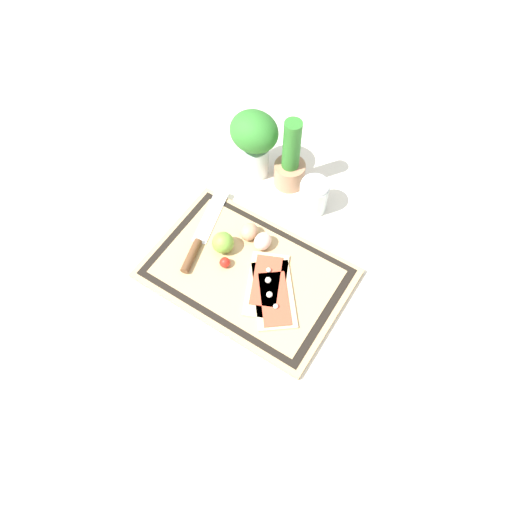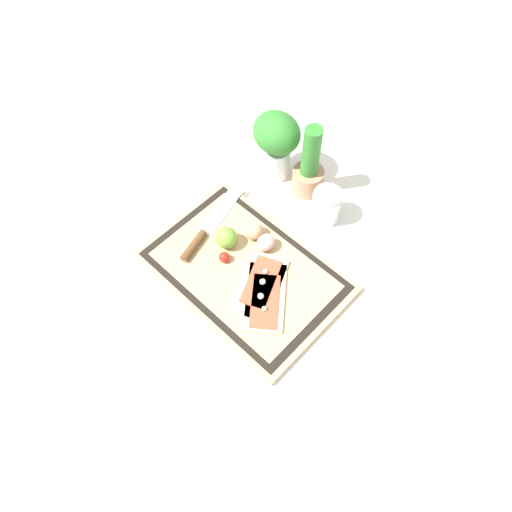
{
  "view_description": "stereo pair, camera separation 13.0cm",
  "coord_description": "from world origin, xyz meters",
  "px_view_note": "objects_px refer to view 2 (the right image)",
  "views": [
    {
      "loc": [
        0.37,
        -0.53,
        1.15
      ],
      "look_at": [
        0.0,
        0.04,
        0.04
      ],
      "focal_mm": 35.0,
      "sensor_mm": 36.0,
      "label": 1
    },
    {
      "loc": [
        0.47,
        -0.45,
        1.15
      ],
      "look_at": [
        0.0,
        0.04,
        0.04
      ],
      "focal_mm": 35.0,
      "sensor_mm": 36.0,
      "label": 2
    }
  ],
  "objects_px": {
    "egg_pink": "(266,243)",
    "herb_glass": "(276,141)",
    "egg_brown": "(254,231)",
    "herb_pot": "(309,170)",
    "sauce_jar": "(326,207)",
    "cherry_tomato_red": "(224,257)",
    "knife": "(203,234)",
    "pizza_slice_far": "(261,285)",
    "pizza_slice_near": "(265,298)",
    "lime": "(226,238)"
  },
  "relations": [
    {
      "from": "knife",
      "to": "herb_glass",
      "type": "relative_size",
      "value": 1.32
    },
    {
      "from": "pizza_slice_far",
      "to": "egg_pink",
      "type": "xyz_separation_m",
      "value": [
        -0.07,
        0.09,
        0.02
      ]
    },
    {
      "from": "knife",
      "to": "lime",
      "type": "distance_m",
      "value": 0.07
    },
    {
      "from": "pizza_slice_near",
      "to": "sauce_jar",
      "type": "relative_size",
      "value": 2.05
    },
    {
      "from": "herb_pot",
      "to": "herb_glass",
      "type": "xyz_separation_m",
      "value": [
        -0.11,
        -0.02,
        0.05
      ]
    },
    {
      "from": "herb_pot",
      "to": "sauce_jar",
      "type": "xyz_separation_m",
      "value": [
        0.1,
        -0.04,
        -0.04
      ]
    },
    {
      "from": "cherry_tomato_red",
      "to": "herb_glass",
      "type": "height_order",
      "value": "herb_glass"
    },
    {
      "from": "knife",
      "to": "cherry_tomato_red",
      "type": "relative_size",
      "value": 10.09
    },
    {
      "from": "pizza_slice_far",
      "to": "herb_pot",
      "type": "xyz_separation_m",
      "value": [
        -0.13,
        0.34,
        0.06
      ]
    },
    {
      "from": "knife",
      "to": "egg_pink",
      "type": "bearing_deg",
      "value": 30.89
    },
    {
      "from": "pizza_slice_far",
      "to": "egg_brown",
      "type": "relative_size",
      "value": 3.97
    },
    {
      "from": "egg_brown",
      "to": "herb_glass",
      "type": "bearing_deg",
      "value": 119.65
    },
    {
      "from": "knife",
      "to": "lime",
      "type": "relative_size",
      "value": 4.89
    },
    {
      "from": "herb_pot",
      "to": "sauce_jar",
      "type": "height_order",
      "value": "herb_pot"
    },
    {
      "from": "cherry_tomato_red",
      "to": "herb_pot",
      "type": "bearing_deg",
      "value": 91.84
    },
    {
      "from": "pizza_slice_far",
      "to": "egg_pink",
      "type": "distance_m",
      "value": 0.12
    },
    {
      "from": "knife",
      "to": "egg_pink",
      "type": "height_order",
      "value": "egg_pink"
    },
    {
      "from": "herb_pot",
      "to": "knife",
      "type": "bearing_deg",
      "value": -104.68
    },
    {
      "from": "pizza_slice_near",
      "to": "herb_pot",
      "type": "distance_m",
      "value": 0.4
    },
    {
      "from": "pizza_slice_near",
      "to": "sauce_jar",
      "type": "bearing_deg",
      "value": 101.44
    },
    {
      "from": "pizza_slice_far",
      "to": "knife",
      "type": "bearing_deg",
      "value": 178.69
    },
    {
      "from": "herb_pot",
      "to": "herb_glass",
      "type": "bearing_deg",
      "value": -170.64
    },
    {
      "from": "herb_glass",
      "to": "herb_pot",
      "type": "bearing_deg",
      "value": 9.36
    },
    {
      "from": "egg_brown",
      "to": "herb_pot",
      "type": "xyz_separation_m",
      "value": [
        -0.01,
        0.24,
        0.04
      ]
    },
    {
      "from": "cherry_tomato_red",
      "to": "sauce_jar",
      "type": "bearing_deg",
      "value": 73.11
    },
    {
      "from": "egg_pink",
      "to": "lime",
      "type": "relative_size",
      "value": 0.9
    },
    {
      "from": "egg_pink",
      "to": "herb_pot",
      "type": "bearing_deg",
      "value": 104.28
    },
    {
      "from": "pizza_slice_near",
      "to": "herb_pot",
      "type": "height_order",
      "value": "herb_pot"
    },
    {
      "from": "egg_pink",
      "to": "herb_glass",
      "type": "bearing_deg",
      "value": 127.32
    },
    {
      "from": "egg_pink",
      "to": "herb_pot",
      "type": "relative_size",
      "value": 0.23
    },
    {
      "from": "cherry_tomato_red",
      "to": "egg_pink",
      "type": "bearing_deg",
      "value": 64.07
    },
    {
      "from": "sauce_jar",
      "to": "cherry_tomato_red",
      "type": "bearing_deg",
      "value": -106.89
    },
    {
      "from": "pizza_slice_far",
      "to": "herb_glass",
      "type": "distance_m",
      "value": 0.41
    },
    {
      "from": "pizza_slice_far",
      "to": "herb_pot",
      "type": "height_order",
      "value": "herb_pot"
    },
    {
      "from": "pizza_slice_far",
      "to": "cherry_tomato_red",
      "type": "bearing_deg",
      "value": -175.2
    },
    {
      "from": "pizza_slice_near",
      "to": "lime",
      "type": "height_order",
      "value": "lime"
    },
    {
      "from": "cherry_tomato_red",
      "to": "lime",
      "type": "bearing_deg",
      "value": 128.94
    },
    {
      "from": "sauce_jar",
      "to": "herb_glass",
      "type": "xyz_separation_m",
      "value": [
        -0.21,
        0.03,
        0.08
      ]
    },
    {
      "from": "egg_pink",
      "to": "lime",
      "type": "bearing_deg",
      "value": -142.4
    },
    {
      "from": "pizza_slice_far",
      "to": "herb_glass",
      "type": "relative_size",
      "value": 0.97
    },
    {
      "from": "lime",
      "to": "herb_glass",
      "type": "bearing_deg",
      "value": 106.98
    },
    {
      "from": "lime",
      "to": "sauce_jar",
      "type": "relative_size",
      "value": 0.57
    },
    {
      "from": "cherry_tomato_red",
      "to": "knife",
      "type": "bearing_deg",
      "value": 171.13
    },
    {
      "from": "knife",
      "to": "herb_glass",
      "type": "distance_m",
      "value": 0.33
    },
    {
      "from": "egg_pink",
      "to": "cherry_tomato_red",
      "type": "relative_size",
      "value": 1.86
    },
    {
      "from": "herb_pot",
      "to": "pizza_slice_near",
      "type": "bearing_deg",
      "value": -64.95
    },
    {
      "from": "egg_brown",
      "to": "egg_pink",
      "type": "xyz_separation_m",
      "value": [
        0.05,
        -0.01,
        0.0
      ]
    },
    {
      "from": "pizza_slice_near",
      "to": "egg_brown",
      "type": "xyz_separation_m",
      "value": [
        -0.15,
        0.12,
        0.02
      ]
    },
    {
      "from": "knife",
      "to": "herb_pot",
      "type": "xyz_separation_m",
      "value": [
        0.09,
        0.33,
        0.05
      ]
    },
    {
      "from": "knife",
      "to": "egg_pink",
      "type": "relative_size",
      "value": 5.41
    }
  ]
}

